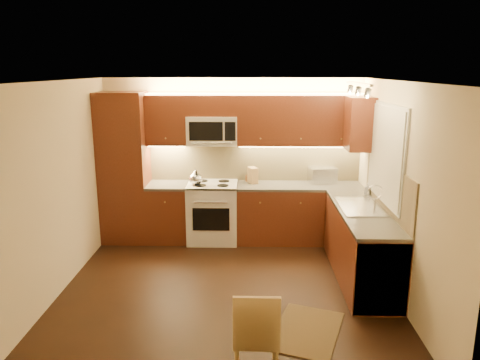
{
  "coord_description": "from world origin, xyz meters",
  "views": [
    {
      "loc": [
        0.28,
        -5.16,
        2.64
      ],
      "look_at": [
        0.15,
        0.55,
        1.25
      ],
      "focal_mm": 34.5,
      "sensor_mm": 36.0,
      "label": 1
    }
  ],
  "objects_px": {
    "knife_block": "(253,175)",
    "kettle": "(196,177)",
    "sink": "(361,201)",
    "toaster_oven": "(322,175)",
    "soap_bottle": "(367,189)",
    "stove": "(213,212)",
    "microwave": "(212,130)",
    "dining_chair": "(256,334)"
  },
  "relations": [
    {
      "from": "microwave",
      "to": "stove",
      "type": "bearing_deg",
      "value": -90.0
    },
    {
      "from": "stove",
      "to": "soap_bottle",
      "type": "distance_m",
      "value": 2.35
    },
    {
      "from": "microwave",
      "to": "toaster_oven",
      "type": "xyz_separation_m",
      "value": [
        1.7,
        0.07,
        -0.7
      ]
    },
    {
      "from": "soap_bottle",
      "to": "kettle",
      "type": "bearing_deg",
      "value": -165.0
    },
    {
      "from": "kettle",
      "to": "toaster_oven",
      "type": "relative_size",
      "value": 0.61
    },
    {
      "from": "sink",
      "to": "toaster_oven",
      "type": "xyz_separation_m",
      "value": [
        -0.3,
        1.33,
        0.04
      ]
    },
    {
      "from": "toaster_oven",
      "to": "knife_block",
      "type": "distance_m",
      "value": 1.09
    },
    {
      "from": "sink",
      "to": "soap_bottle",
      "type": "height_order",
      "value": "soap_bottle"
    },
    {
      "from": "stove",
      "to": "microwave",
      "type": "height_order",
      "value": "microwave"
    },
    {
      "from": "microwave",
      "to": "toaster_oven",
      "type": "height_order",
      "value": "microwave"
    },
    {
      "from": "microwave",
      "to": "soap_bottle",
      "type": "relative_size",
      "value": 4.6
    },
    {
      "from": "dining_chair",
      "to": "soap_bottle",
      "type": "bearing_deg",
      "value": 60.71
    },
    {
      "from": "microwave",
      "to": "knife_block",
      "type": "relative_size",
      "value": 3.09
    },
    {
      "from": "microwave",
      "to": "sink",
      "type": "xyz_separation_m",
      "value": [
        2.0,
        -1.26,
        -0.74
      ]
    },
    {
      "from": "microwave",
      "to": "knife_block",
      "type": "bearing_deg",
      "value": -0.36
    },
    {
      "from": "stove",
      "to": "knife_block",
      "type": "xyz_separation_m",
      "value": [
        0.62,
        0.13,
        0.56
      ]
    },
    {
      "from": "knife_block",
      "to": "kettle",
      "type": "bearing_deg",
      "value": 170.24
    },
    {
      "from": "knife_block",
      "to": "microwave",
      "type": "bearing_deg",
      "value": 155.86
    },
    {
      "from": "toaster_oven",
      "to": "dining_chair",
      "type": "distance_m",
      "value": 3.73
    },
    {
      "from": "kettle",
      "to": "knife_block",
      "type": "distance_m",
      "value": 0.89
    },
    {
      "from": "microwave",
      "to": "dining_chair",
      "type": "distance_m",
      "value": 3.75
    },
    {
      "from": "sink",
      "to": "knife_block",
      "type": "bearing_deg",
      "value": 137.69
    },
    {
      "from": "soap_bottle",
      "to": "stove",
      "type": "bearing_deg",
      "value": -168.11
    },
    {
      "from": "microwave",
      "to": "soap_bottle",
      "type": "xyz_separation_m",
      "value": [
        2.24,
        -0.64,
        -0.74
      ]
    },
    {
      "from": "stove",
      "to": "soap_bottle",
      "type": "relative_size",
      "value": 5.57
    },
    {
      "from": "soap_bottle",
      "to": "toaster_oven",
      "type": "bearing_deg",
      "value": 151.91
    },
    {
      "from": "soap_bottle",
      "to": "dining_chair",
      "type": "relative_size",
      "value": 0.19
    },
    {
      "from": "toaster_oven",
      "to": "soap_bottle",
      "type": "height_order",
      "value": "toaster_oven"
    },
    {
      "from": "knife_block",
      "to": "soap_bottle",
      "type": "xyz_separation_m",
      "value": [
        1.62,
        -0.63,
        -0.04
      ]
    },
    {
      "from": "kettle",
      "to": "dining_chair",
      "type": "bearing_deg",
      "value": -96.19
    },
    {
      "from": "kettle",
      "to": "knife_block",
      "type": "relative_size",
      "value": 1.0
    },
    {
      "from": "stove",
      "to": "soap_bottle",
      "type": "height_order",
      "value": "soap_bottle"
    },
    {
      "from": "stove",
      "to": "dining_chair",
      "type": "relative_size",
      "value": 1.06
    },
    {
      "from": "toaster_oven",
      "to": "knife_block",
      "type": "xyz_separation_m",
      "value": [
        -1.08,
        -0.07,
        0.0
      ]
    },
    {
      "from": "toaster_oven",
      "to": "dining_chair",
      "type": "bearing_deg",
      "value": -116.62
    },
    {
      "from": "sink",
      "to": "soap_bottle",
      "type": "xyz_separation_m",
      "value": [
        0.24,
        0.62,
        0.01
      ]
    },
    {
      "from": "stove",
      "to": "microwave",
      "type": "distance_m",
      "value": 1.27
    },
    {
      "from": "stove",
      "to": "dining_chair",
      "type": "bearing_deg",
      "value": -79.12
    },
    {
      "from": "knife_block",
      "to": "soap_bottle",
      "type": "distance_m",
      "value": 1.74
    },
    {
      "from": "knife_block",
      "to": "stove",
      "type": "bearing_deg",
      "value": 168.16
    },
    {
      "from": "toaster_oven",
      "to": "kettle",
      "type": "bearing_deg",
      "value": 178.46
    },
    {
      "from": "sink",
      "to": "soap_bottle",
      "type": "distance_m",
      "value": 0.67
    }
  ]
}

